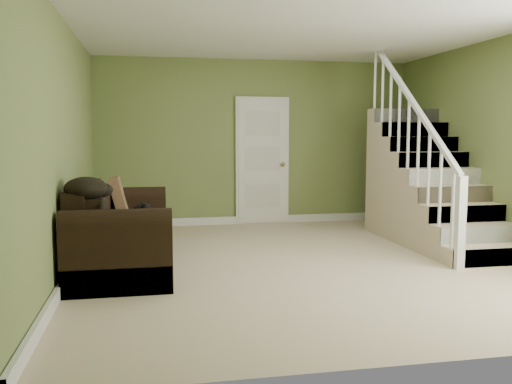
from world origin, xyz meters
name	(u,v)px	position (x,y,z in m)	size (l,w,h in m)	color
floor	(302,262)	(0.00, 0.00, 0.00)	(5.00, 5.50, 0.01)	#C7AC90
ceiling	(305,25)	(0.00, 0.00, 2.60)	(5.00, 5.50, 0.01)	white
wall_back	(256,143)	(0.00, 2.75, 1.30)	(5.00, 0.04, 2.60)	olive
wall_front	(430,157)	(0.00, -2.75, 1.30)	(5.00, 0.04, 2.60)	olive
wall_left	(65,148)	(-2.50, 0.00, 1.30)	(0.04, 5.50, 2.60)	olive
wall_right	(506,146)	(2.50, 0.00, 1.30)	(0.04, 5.50, 2.60)	olive
baseboard_back	(256,220)	(0.00, 2.72, 0.06)	(5.00, 0.04, 0.12)	white
baseboard_left	(73,267)	(-2.47, 0.00, 0.06)	(0.04, 5.50, 0.12)	white
baseboard_right	(499,248)	(2.47, 0.00, 0.06)	(0.04, 5.50, 0.12)	white
door	(262,161)	(0.10, 2.71, 1.01)	(0.86, 0.12, 2.02)	white
staircase	(425,193)	(1.99, 0.97, 0.64)	(1.00, 2.51, 2.82)	#C7AC90
sofa	(118,236)	(-2.02, 0.19, 0.34)	(0.98, 2.28, 0.90)	black
side_table	(104,223)	(-2.27, 1.44, 0.28)	(0.48, 0.48, 0.78)	black
cat	(141,212)	(-1.77, 0.34, 0.58)	(0.30, 0.47, 0.23)	black
banana	(136,224)	(-1.82, -0.11, 0.52)	(0.06, 0.22, 0.06)	yellow
throw_pillow	(119,197)	(-2.04, 0.93, 0.68)	(0.12, 0.47, 0.47)	#502F20
throw_blanket	(86,188)	(-2.26, -0.47, 0.93)	(0.39, 0.51, 0.21)	black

